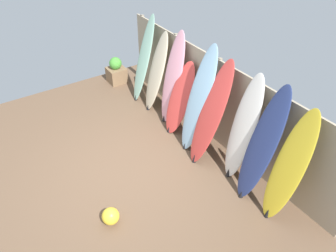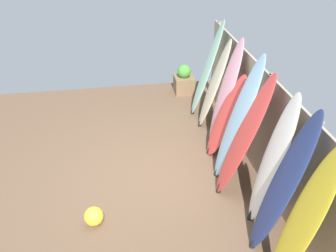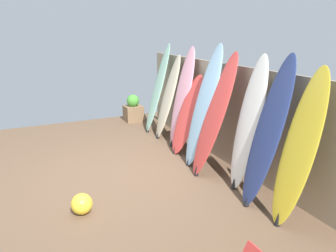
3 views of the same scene
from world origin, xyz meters
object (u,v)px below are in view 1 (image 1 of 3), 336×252
at_px(surfboard_cream_1, 156,73).
at_px(surfboard_pink_2, 173,79).
at_px(surfboard_navy_7, 262,146).
at_px(surfboard_seafoam_0, 144,60).
at_px(surfboard_white_6, 243,130).
at_px(surfboard_skyblue_4, 198,101).
at_px(planter_box, 116,72).
at_px(beach_ball, 111,216).
at_px(surfboard_yellow_8, 288,169).
at_px(surfboard_red_3, 180,99).
at_px(surfboard_red_5, 211,115).

relative_size(surfboard_cream_1, surfboard_pink_2, 0.90).
xyz_separation_m(surfboard_pink_2, surfboard_navy_7, (2.64, -0.06, 0.02)).
height_order(surfboard_seafoam_0, surfboard_white_6, surfboard_seafoam_0).
distance_m(surfboard_seafoam_0, surfboard_skyblue_4, 2.19).
relative_size(planter_box, beach_ball, 2.51).
relative_size(surfboard_cream_1, surfboard_navy_7, 0.88).
xyz_separation_m(surfboard_white_6, surfboard_yellow_8, (1.05, -0.07, -0.04)).
xyz_separation_m(surfboard_cream_1, surfboard_red_3, (1.00, -0.05, -0.16)).
relative_size(surfboard_skyblue_4, surfboard_navy_7, 1.03).
bearing_deg(surfboard_yellow_8, surfboard_red_3, -179.23).
distance_m(surfboard_pink_2, surfboard_skyblue_4, 1.05).
distance_m(surfboard_pink_2, surfboard_yellow_8, 3.18).
relative_size(surfboard_white_6, surfboard_yellow_8, 1.03).
xyz_separation_m(surfboard_skyblue_4, surfboard_red_5, (0.43, -0.05, -0.06)).
xyz_separation_m(surfboard_seafoam_0, surfboard_skyblue_4, (2.18, -0.05, 0.05)).
xyz_separation_m(surfboard_cream_1, surfboard_skyblue_4, (1.65, -0.07, 0.15)).
bearing_deg(surfboard_skyblue_4, surfboard_pink_2, 173.77).
relative_size(surfboard_cream_1, surfboard_skyblue_4, 0.86).
bearing_deg(surfboard_seafoam_0, surfboard_red_5, -2.29).
xyz_separation_m(surfboard_red_5, surfboard_white_6, (0.65, 0.18, 0.00)).
bearing_deg(planter_box, surfboard_red_3, 4.64).
xyz_separation_m(surfboard_skyblue_4, beach_ball, (0.81, -2.34, -0.93)).
bearing_deg(planter_box, surfboard_seafoam_0, 12.70).
bearing_deg(planter_box, surfboard_skyblue_4, 3.35).
bearing_deg(surfboard_yellow_8, surfboard_skyblue_4, -178.41).
bearing_deg(surfboard_red_5, surfboard_red_3, 176.17).
distance_m(surfboard_red_5, planter_box, 3.78).
height_order(surfboard_cream_1, surfboard_red_3, surfboard_cream_1).
relative_size(surfboard_seafoam_0, surfboard_yellow_8, 1.04).
xyz_separation_m(surfboard_cream_1, surfboard_navy_7, (3.23, -0.02, 0.12)).
bearing_deg(surfboard_yellow_8, surfboard_seafoam_0, -179.94).
height_order(surfboard_seafoam_0, surfboard_pink_2, surfboard_seafoam_0).
xyz_separation_m(surfboard_navy_7, surfboard_yellow_8, (0.54, 0.01, -0.06)).
relative_size(surfboard_red_5, beach_ball, 7.20).
distance_m(surfboard_red_3, surfboard_navy_7, 2.25).
bearing_deg(surfboard_yellow_8, surfboard_pink_2, 179.01).
height_order(surfboard_skyblue_4, surfboard_navy_7, surfboard_skyblue_4).
bearing_deg(surfboard_red_3, beach_ball, -58.42).
bearing_deg(planter_box, surfboard_yellow_8, 2.66).
bearing_deg(surfboard_red_3, surfboard_pink_2, 167.12).
height_order(surfboard_red_3, surfboard_yellow_8, surfboard_yellow_8).
distance_m(surfboard_cream_1, surfboard_skyblue_4, 1.65).
relative_size(surfboard_pink_2, beach_ball, 7.23).
relative_size(surfboard_red_5, planter_box, 2.87).
bearing_deg(beach_ball, surfboard_skyblue_4, 109.06).
height_order(surfboard_seafoam_0, surfboard_yellow_8, surfboard_seafoam_0).
xyz_separation_m(surfboard_skyblue_4, surfboard_yellow_8, (2.13, 0.06, -0.09)).
bearing_deg(surfboard_red_5, surfboard_white_6, 15.29).
bearing_deg(beach_ball, surfboard_white_6, 83.64).
relative_size(surfboard_seafoam_0, planter_box, 2.90).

